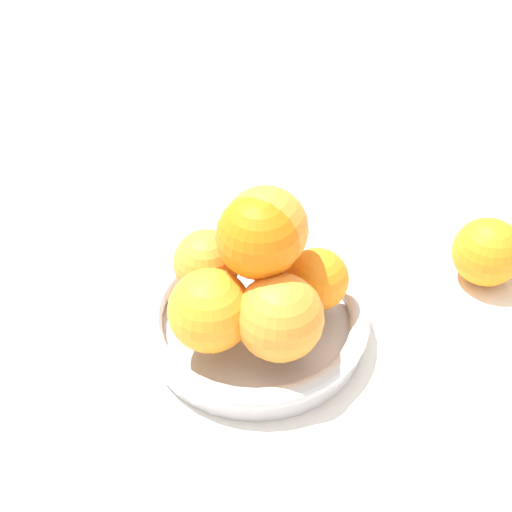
% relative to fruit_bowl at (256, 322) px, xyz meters
% --- Properties ---
extents(ground_plane, '(4.00, 4.00, 0.00)m').
position_rel_fruit_bowl_xyz_m(ground_plane, '(0.00, 0.00, -0.02)').
color(ground_plane, silver).
extents(fruit_bowl, '(0.23, 0.23, 0.04)m').
position_rel_fruit_bowl_xyz_m(fruit_bowl, '(0.00, 0.00, 0.00)').
color(fruit_bowl, silver).
rests_on(fruit_bowl, ground_plane).
extents(orange_pile, '(0.19, 0.19, 0.14)m').
position_rel_fruit_bowl_xyz_m(orange_pile, '(0.00, 0.00, 0.08)').
color(orange_pile, orange).
rests_on(orange_pile, fruit_bowl).
extents(stray_orange, '(0.08, 0.08, 0.08)m').
position_rel_fruit_bowl_xyz_m(stray_orange, '(-0.27, 0.02, 0.02)').
color(stray_orange, orange).
rests_on(stray_orange, ground_plane).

